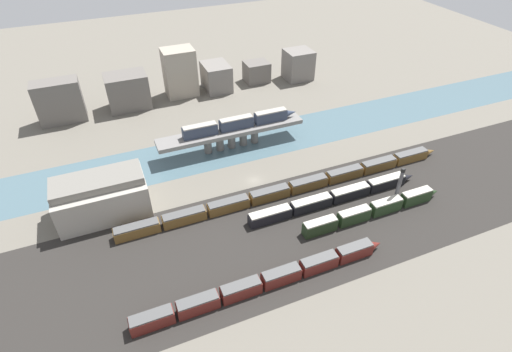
{
  "coord_description": "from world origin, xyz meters",
  "views": [
    {
      "loc": [
        -37.38,
        -91.98,
        78.45
      ],
      "look_at": [
        0.0,
        -1.48,
        2.9
      ],
      "focal_mm": 28.0,
      "sensor_mm": 36.0,
      "label": 1
    }
  ],
  "objects": [
    {
      "name": "ground_plane",
      "position": [
        0.0,
        0.0,
        0.0
      ],
      "size": [
        400.0,
        400.0,
        0.0
      ],
      "primitive_type": "plane",
      "color": "#666056"
    },
    {
      "name": "train_on_bridge",
      "position": [
        3.35,
        21.05,
        9.22
      ],
      "size": [
        41.8,
        2.98,
        4.05
      ],
      "color": "#2D384C",
      "rests_on": "bridge"
    },
    {
      "name": "river_water",
      "position": [
        0.0,
        21.05,
        0.0
      ],
      "size": [
        320.0,
        21.77,
        0.01
      ],
      "primitive_type": "cube",
      "color": "#47606B",
      "rests_on": "ground"
    },
    {
      "name": "city_block_right",
      "position": [
        9.71,
        67.87,
        5.75
      ],
      "size": [
        10.93,
        13.9,
        11.5
      ],
      "primitive_type": "cube",
      "color": "slate",
      "rests_on": "ground"
    },
    {
      "name": "signal_tower",
      "position": [
        34.11,
        -25.86,
        6.18
      ],
      "size": [
        1.06,
        1.06,
        12.8
      ],
      "color": "#4C4C51",
      "rests_on": "ground"
    },
    {
      "name": "bridge",
      "position": [
        -0.0,
        21.05,
        5.56
      ],
      "size": [
        51.86,
        7.41,
        7.25
      ],
      "color": "slate",
      "rests_on": "ground"
    },
    {
      "name": "train_yard_far",
      "position": [
        18.44,
        -18.4,
        1.73
      ],
      "size": [
        55.89,
        3.06,
        3.53
      ],
      "color": "black",
      "rests_on": "ground"
    },
    {
      "name": "city_block_center",
      "position": [
        -5.94,
        68.71,
        10.06
      ],
      "size": [
        13.1,
        10.15,
        20.11
      ],
      "primitive_type": "cube",
      "color": "gray",
      "rests_on": "ground"
    },
    {
      "name": "train_yard_near",
      "position": [
        -12.66,
        -38.44,
        1.83
      ],
      "size": [
        63.89,
        3.13,
        3.73
      ],
      "color": "#5B1E19",
      "rests_on": "ground"
    },
    {
      "name": "city_block_tall",
      "position": [
        48.38,
        64.55,
        6.65
      ],
      "size": [
        12.03,
        11.07,
        13.31
      ],
      "primitive_type": "cube",
      "color": "slate",
      "rests_on": "ground"
    },
    {
      "name": "city_block_far_left",
      "position": [
        -54.13,
        63.63,
        8.19
      ],
      "size": [
        16.83,
        8.42,
        16.38
      ],
      "primitive_type": "cube",
      "color": "#605B56",
      "rests_on": "ground"
    },
    {
      "name": "city_block_far_right",
      "position": [
        29.37,
        68.97,
        4.53
      ],
      "size": [
        10.76,
        9.14,
        9.06
      ],
      "primitive_type": "cube",
      "color": "#605B56",
      "rests_on": "ground"
    },
    {
      "name": "train_yard_mid",
      "position": [
        25.09,
        -27.6,
        2.01
      ],
      "size": [
        45.27,
        2.8,
        4.09
      ],
      "color": "#23381E",
      "rests_on": "ground"
    },
    {
      "name": "warehouse_building",
      "position": [
        -44.99,
        2.83,
        5.93
      ],
      "size": [
        24.66,
        14.46,
        12.46
      ],
      "color": "#9E998E",
      "rests_on": "ground"
    },
    {
      "name": "train_yard_outer",
      "position": [
        9.06,
        -9.75,
        1.68
      ],
      "size": [
        107.37,
        3.14,
        3.41
      ],
      "color": "brown",
      "rests_on": "ground"
    },
    {
      "name": "railbed_yard",
      "position": [
        0.0,
        -24.0,
        0.0
      ],
      "size": [
        280.0,
        42.0,
        0.01
      ],
      "primitive_type": "cube",
      "color": "#282623",
      "rests_on": "ground"
    },
    {
      "name": "city_block_left",
      "position": [
        -28.61,
        65.46,
        7.08
      ],
      "size": [
        16.27,
        11.68,
        14.15
      ],
      "primitive_type": "cube",
      "color": "#605B56",
      "rests_on": "ground"
    }
  ]
}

